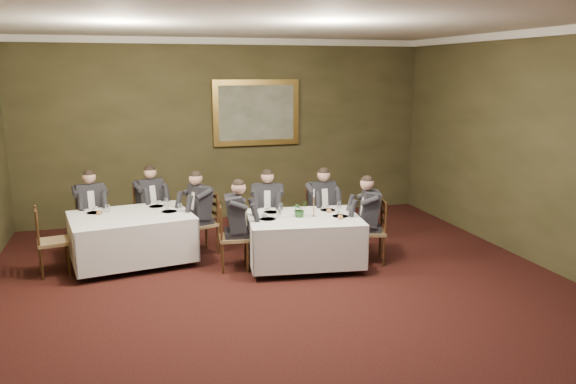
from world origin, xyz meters
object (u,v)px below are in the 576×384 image
chair_sec_backleft (93,234)px  diner_sec_backleft (92,220)px  chair_main_backright (321,230)px  diner_main_endright (371,230)px  chair_main_endleft (234,251)px  diner_main_backright (321,217)px  candlestick (314,206)px  chair_main_backleft (268,233)px  centerpiece (300,208)px  table_second (132,235)px  diner_main_backleft (268,220)px  chair_sec_backright (151,227)px  chair_main_endright (371,244)px  diner_sec_endright (202,222)px  chair_sec_endleft (53,255)px  painting (256,113)px  table_main (304,237)px  diner_sec_backright (150,214)px  diner_main_endleft (234,236)px  chair_sec_endright (203,236)px

chair_sec_backleft → diner_sec_backleft: 0.23m
chair_main_backright → diner_main_endright: diner_main_endright is taller
chair_main_endleft → diner_sec_backleft: 2.56m
diner_main_backright → diner_main_endright: (0.48, -0.92, 0.00)m
diner_sec_backleft → candlestick: bearing=141.9°
chair_main_backleft → centerpiece: (0.27, -0.89, 0.61)m
chair_main_endleft → diner_sec_backleft: (-2.06, 1.51, 0.23)m
table_second → centerpiece: centerpiece is taller
diner_main_backleft → chair_sec_backright: (-1.84, 0.91, -0.23)m
chair_main_endright → diner_sec_backleft: size_ratio=0.74×
diner_sec_endright → chair_sec_endleft: (-2.20, -0.36, -0.23)m
chair_main_backright → chair_sec_endleft: size_ratio=1.00×
painting → table_main: bearing=-90.0°
diner_sec_backright → painting: painting is taller
diner_sec_backright → painting: bearing=-171.1°
chair_sec_endleft → chair_main_endleft: bearing=68.9°
diner_main_endright → diner_main_backright: bearing=44.3°
centerpiece → diner_sec_endright: bearing=143.2°
diner_main_endleft → table_second: bearing=-108.5°
diner_main_endleft → candlestick: 1.27m
table_second → chair_sec_backleft: size_ratio=1.97×
table_main → diner_main_backleft: size_ratio=1.36×
chair_sec_endright → chair_sec_endleft: (-2.21, -0.37, 0.00)m
chair_main_backright → chair_main_endright: bearing=114.8°
diner_main_backleft → diner_sec_backright: 2.04m
chair_main_backleft → diner_main_backright: bearing=-173.1°
chair_main_backleft → diner_main_backleft: 0.23m
chair_sec_backleft → chair_sec_endleft: (-0.49, -1.00, 0.00)m
chair_sec_endleft → chair_sec_backright: bearing=119.4°
diner_main_backleft → chair_sec_endright: diner_main_backleft is taller
chair_main_endleft → chair_main_endright: bearing=89.7°
diner_main_backright → chair_sec_endright: diner_main_backright is taller
diner_main_backright → chair_sec_endright: 1.97m
diner_main_backleft → chair_sec_endleft: size_ratio=1.35×
diner_main_backright → table_main: bearing=51.5°
diner_main_backright → diner_sec_backright: (-2.72, 1.02, 0.00)m
table_main → candlestick: 0.50m
chair_main_backright → diner_sec_backleft: size_ratio=0.74×
chair_main_backright → chair_main_endleft: size_ratio=1.00×
chair_main_backright → diner_sec_backleft: (-3.66, 0.85, 0.23)m
table_main → chair_sec_backleft: (-3.11, 1.66, -0.17)m
diner_main_backright → diner_main_endleft: 1.72m
chair_sec_backleft → diner_sec_endright: bearing=148.4°
chair_main_backright → chair_sec_endleft: same height
chair_main_endleft → candlestick: bearing=90.0°
chair_sec_endright → chair_sec_backleft: bearing=48.8°
table_main → chair_main_backleft: bearing=110.1°
diner_main_endright → chair_sec_backright: 3.76m
chair_main_backleft → candlestick: (0.48, -0.92, 0.64)m
chair_main_endleft → centerpiece: 1.17m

